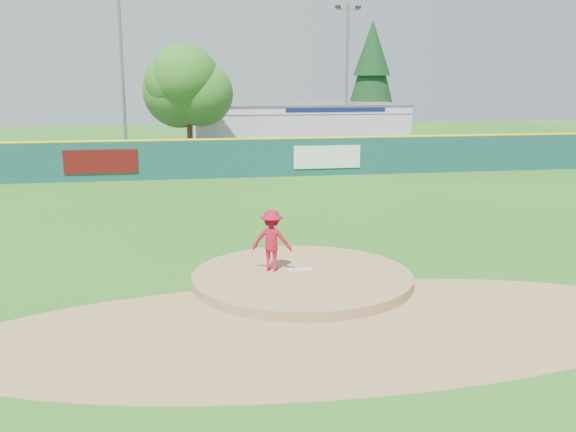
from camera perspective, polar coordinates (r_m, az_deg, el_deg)
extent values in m
plane|color=#286B19|center=(16.14, 1.26, -5.97)|extent=(120.00, 120.00, 0.00)
cylinder|color=#9E774C|center=(16.14, 1.26, -5.97)|extent=(5.50, 5.50, 0.50)
cube|color=white|center=(16.34, 1.06, -4.76)|extent=(0.60, 0.15, 0.04)
cylinder|color=#9E774C|center=(13.38, 3.85, -9.84)|extent=(15.40, 15.40, 0.01)
cube|color=#38383A|center=(42.45, -6.01, 5.18)|extent=(44.00, 16.00, 0.02)
imported|color=#A80E27|center=(16.13, -1.45, -2.16)|extent=(1.15, 0.89, 1.57)
imported|color=white|center=(36.91, -11.31, 4.98)|extent=(4.85, 3.46, 1.23)
cube|color=silver|center=(48.03, 0.72, 7.93)|extent=(15.00, 8.00, 3.20)
cube|color=white|center=(44.01, 1.73, 9.39)|extent=(15.00, 0.06, 0.55)
cube|color=#0F194C|center=(44.43, 4.30, 9.38)|extent=(7.00, 0.03, 0.28)
cube|color=#59595B|center=(47.94, 0.73, 9.90)|extent=(15.20, 8.20, 0.12)
cube|color=#550C0C|center=(33.39, -16.30, 4.65)|extent=(3.60, 0.04, 1.20)
cube|color=white|center=(34.16, 3.51, 5.26)|extent=(3.60, 0.04, 1.20)
cube|color=#154544|center=(33.42, -4.88, 5.10)|extent=(40.00, 0.10, 2.00)
cylinder|color=yellow|center=(33.32, -4.91, 6.80)|extent=(40.00, 0.14, 0.14)
cylinder|color=#382314|center=(40.23, -8.69, 6.59)|extent=(0.36, 0.36, 2.60)
sphere|color=#387F23|center=(40.06, -8.84, 11.24)|extent=(5.60, 5.60, 5.60)
cylinder|color=#382314|center=(53.67, 7.32, 7.41)|extent=(0.40, 0.40, 1.60)
cone|color=#113A16|center=(53.52, 7.46, 12.48)|extent=(4.40, 4.40, 7.90)
cylinder|color=gray|center=(42.15, -14.52, 12.31)|extent=(0.20, 0.20, 11.00)
cylinder|color=gray|center=(45.67, 5.24, 11.95)|extent=(0.20, 0.20, 10.00)
cube|color=gray|center=(45.91, 5.36, 17.82)|extent=(1.60, 0.10, 0.10)
cube|color=black|center=(45.75, 4.47, 18.05)|extent=(0.35, 0.25, 0.20)
cube|color=black|center=(46.12, 6.24, 17.97)|extent=(0.35, 0.25, 0.20)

